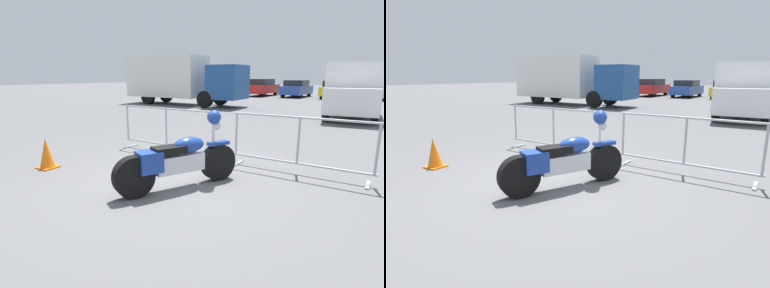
{
  "view_description": "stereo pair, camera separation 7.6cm",
  "coord_description": "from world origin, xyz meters",
  "views": [
    {
      "loc": [
        2.77,
        -4.0,
        1.77
      ],
      "look_at": [
        0.25,
        0.24,
        0.65
      ],
      "focal_mm": 28.0,
      "sensor_mm": 36.0,
      "label": 1
    },
    {
      "loc": [
        2.84,
        -3.97,
        1.77
      ],
      "look_at": [
        0.25,
        0.24,
        0.65
      ],
      "focal_mm": 28.0,
      "sensor_mm": 36.0,
      "label": 2
    }
  ],
  "objects": [
    {
      "name": "ground_plane",
      "position": [
        0.0,
        0.0,
        0.0
      ],
      "size": [
        120.0,
        120.0,
        0.0
      ],
      "primitive_type": "plane",
      "color": "#5B5B5E"
    },
    {
      "name": "motorcycle",
      "position": [
        0.25,
        -0.16,
        0.47
      ],
      "size": [
        1.18,
        1.99,
        1.23
      ],
      "rotation": [
        0.0,
        0.0,
        1.08
      ],
      "color": "black",
      "rests_on": "ground"
    },
    {
      "name": "crowd_barrier_near",
      "position": [
        -1.23,
        1.55,
        0.56
      ],
      "size": [
        2.57,
        0.55,
        1.07
      ],
      "rotation": [
        0.0,
        0.0,
        -0.05
      ],
      "color": "#9EA0A5",
      "rests_on": "ground"
    },
    {
      "name": "crowd_barrier_far",
      "position": [
        1.72,
        1.55,
        0.56
      ],
      "size": [
        2.57,
        0.55,
        1.07
      ],
      "rotation": [
        0.0,
        0.0,
        -0.05
      ],
      "color": "#9EA0A5",
      "rests_on": "ground"
    },
    {
      "name": "box_truck",
      "position": [
        -7.8,
        12.13,
        1.64
      ],
      "size": [
        7.76,
        2.47,
        2.98
      ],
      "rotation": [
        0.0,
        0.0,
        -0.03
      ],
      "color": "white",
      "rests_on": "ground"
    },
    {
      "name": "delivery_van",
      "position": [
        2.08,
        10.87,
        1.24
      ],
      "size": [
        2.09,
        5.04,
        2.31
      ],
      "rotation": [
        0.0,
        0.0,
        -1.55
      ],
      "color": "white",
      "rests_on": "ground"
    },
    {
      "name": "parked_car_white",
      "position": [
        -9.08,
        23.43,
        0.7
      ],
      "size": [
        2.0,
        4.2,
        1.38
      ],
      "rotation": [
        0.0,
        0.0,
        1.49
      ],
      "color": "white",
      "rests_on": "ground"
    },
    {
      "name": "parked_car_red",
      "position": [
        -5.98,
        23.21,
        0.77
      ],
      "size": [
        2.2,
        4.62,
        1.52
      ],
      "rotation": [
        0.0,
        0.0,
        1.49
      ],
      "color": "#B21E19",
      "rests_on": "ground"
    },
    {
      "name": "parked_car_blue",
      "position": [
        -2.89,
        23.2,
        0.73
      ],
      "size": [
        2.07,
        4.35,
        1.43
      ],
      "rotation": [
        0.0,
        0.0,
        1.49
      ],
      "color": "#284799",
      "rests_on": "ground"
    },
    {
      "name": "parked_car_yellow",
      "position": [
        0.21,
        23.01,
        0.72
      ],
      "size": [
        2.05,
        4.31,
        1.42
      ],
      "rotation": [
        0.0,
        0.0,
        1.49
      ],
      "color": "yellow",
      "rests_on": "ground"
    },
    {
      "name": "parked_car_tan",
      "position": [
        3.3,
        23.26,
        0.69
      ],
      "size": [
        1.96,
        4.12,
        1.36
      ],
      "rotation": [
        0.0,
        0.0,
        1.49
      ],
      "color": "tan",
      "rests_on": "ground"
    },
    {
      "name": "pedestrian",
      "position": [
        -6.41,
        15.84,
        0.92
      ],
      "size": [
        0.47,
        0.47,
        1.69
      ],
      "rotation": [
        0.0,
        0.0,
        3.74
      ],
      "color": "#262838",
      "rests_on": "ground"
    },
    {
      "name": "traffic_cone",
      "position": [
        -2.58,
        -0.59,
        0.29
      ],
      "size": [
        0.34,
        0.34,
        0.59
      ],
      "color": "orange",
      "rests_on": "ground"
    }
  ]
}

